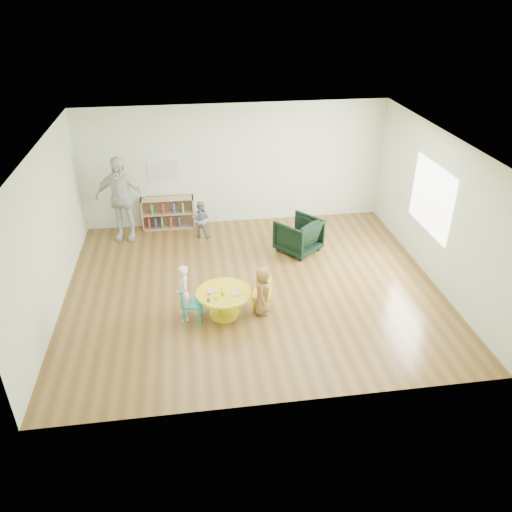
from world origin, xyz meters
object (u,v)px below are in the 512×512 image
Objects in this scene: child_left at (183,293)px; toddler at (201,219)px; kid_chair_left at (190,302)px; armchair at (298,235)px; activity_table at (224,299)px; adult_caretaker at (121,198)px; kid_chair_right at (264,294)px; child_right at (262,291)px; bookshelf at (168,213)px.

toddler is (0.43, 3.08, -0.08)m from child_left.
armchair reaches higher than kid_chair_left.
armchair is at bearing 49.89° from activity_table.
kid_chair_left is at bearing 72.29° from child_left.
activity_table is at bearing -49.45° from adult_caretaker.
kid_chair_right is at bearing 126.11° from toddler.
child_right is 4.26m from adult_caretaker.
child_left is 1.36m from child_right.
bookshelf is 1.34× the size of child_right.
bookshelf is 0.63× the size of adult_caretaker.
activity_table is 0.71m from child_left.
armchair is at bearing -7.93° from kid_chair_right.
armchair is 0.94× the size of toddler.
adult_caretaker is (-3.74, 1.18, 0.58)m from armchair.
activity_table is 0.50× the size of adult_caretaker.
adult_caretaker reaches higher than activity_table.
activity_table is at bearing 112.80° from toddler.
kid_chair_left is at bearing -57.60° from adult_caretaker.
adult_caretaker reaches higher than armchair.
child_left is at bearing -59.06° from adult_caretaker.
kid_chair_right is 0.31× the size of adult_caretaker.
toddler is (0.75, -0.60, 0.07)m from bookshelf.
child_right is at bearing 175.44° from kid_chair_right.
armchair is 0.43× the size of adult_caretaker.
armchair is at bearing 172.66° from toddler.
armchair is at bearing -29.46° from bookshelf.
toddler is 1.80m from adult_caretaker.
activity_table is 3.09m from toddler.
adult_caretaker is (-0.96, -0.39, 0.58)m from bookshelf.
toddler is at bearing 2.60° from adult_caretaker.
armchair is 2.40m from child_right.
bookshelf is at bearing 105.21° from activity_table.
adult_caretaker is (-1.38, 3.30, 0.63)m from kid_chair_left.
activity_table is at bearing 77.51° from child_left.
child_right is (1.25, -0.01, 0.12)m from kid_chair_left.
kid_chair_left is 0.59× the size of child_left.
armchair is 2.25m from toddler.
toddler is at bearing 32.45° from child_right.
child_right is (1.67, -3.70, 0.08)m from bookshelf.
toddler is (-2.03, 0.96, 0.06)m from armchair.
activity_table is 0.79× the size of bookshelf.
adult_caretaker is at bearing 59.60° from kid_chair_right.
bookshelf reaches higher than activity_table.
kid_chair_right is 4.22m from adult_caretaker.
child_right reaches higher than activity_table.
kid_chair_left is (-0.58, -0.01, -0.00)m from activity_table.
child_left reaches higher than kid_chair_left.
kid_chair_left is 1.26m from child_right.
activity_table is at bearing 11.05° from armchair.
activity_table is 3.81m from bookshelf.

